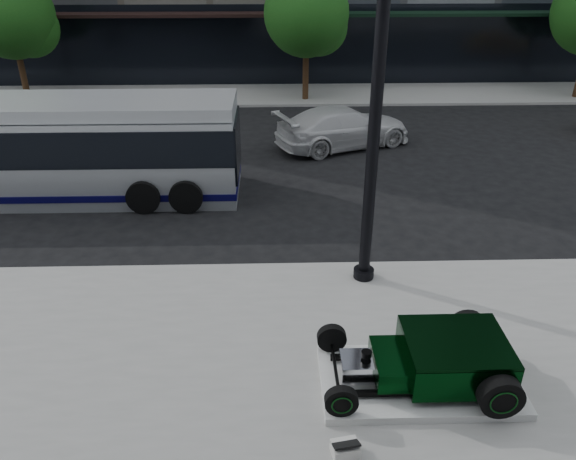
{
  "coord_description": "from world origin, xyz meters",
  "views": [
    {
      "loc": [
        -0.58,
        -13.42,
        7.07
      ],
      "look_at": [
        -0.26,
        -2.35,
        1.2
      ],
      "focal_mm": 35.0,
      "sensor_mm": 36.0,
      "label": 1
    }
  ],
  "objects_px": {
    "hot_rod": "(441,358)",
    "lamppost": "(376,109)",
    "white_sedan": "(344,127)",
    "transit_bus": "(32,149)"
  },
  "relations": [
    {
      "from": "hot_rod",
      "to": "lamppost",
      "type": "distance_m",
      "value": 4.86
    },
    {
      "from": "lamppost",
      "to": "white_sedan",
      "type": "distance_m",
      "value": 9.79
    },
    {
      "from": "hot_rod",
      "to": "transit_bus",
      "type": "xyz_separation_m",
      "value": [
        -9.87,
        8.52,
        0.79
      ]
    },
    {
      "from": "hot_rod",
      "to": "transit_bus",
      "type": "bearing_deg",
      "value": 139.18
    },
    {
      "from": "lamppost",
      "to": "white_sedan",
      "type": "height_order",
      "value": "lamppost"
    },
    {
      "from": "white_sedan",
      "to": "hot_rod",
      "type": "bearing_deg",
      "value": 158.22
    },
    {
      "from": "transit_bus",
      "to": "lamppost",
      "type": "bearing_deg",
      "value": -29.08
    },
    {
      "from": "hot_rod",
      "to": "transit_bus",
      "type": "distance_m",
      "value": 13.06
    },
    {
      "from": "lamppost",
      "to": "white_sedan",
      "type": "bearing_deg",
      "value": 86.29
    },
    {
      "from": "lamppost",
      "to": "transit_bus",
      "type": "relative_size",
      "value": 0.69
    }
  ]
}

